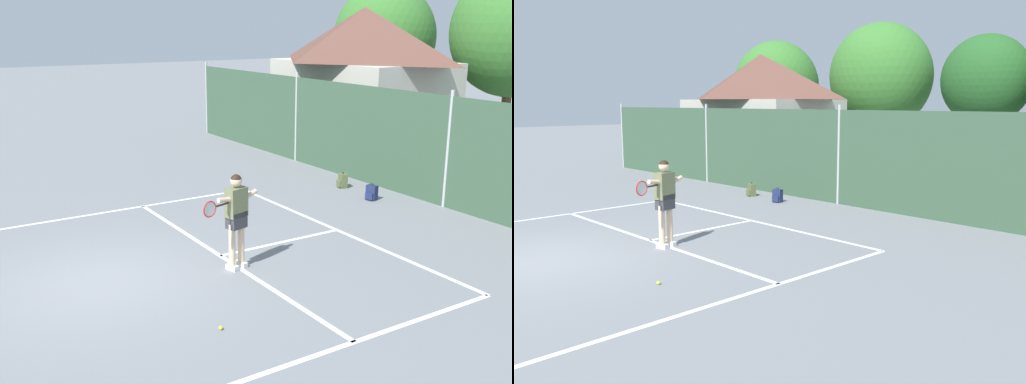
{
  "view_description": "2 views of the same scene",
  "coord_description": "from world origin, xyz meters",
  "views": [
    {
      "loc": [
        10.21,
        -3.06,
        4.53
      ],
      "look_at": [
        -0.88,
        3.88,
        0.93
      ],
      "focal_mm": 43.01,
      "sensor_mm": 36.0,
      "label": 1
    },
    {
      "loc": [
        10.46,
        -3.78,
        3.04
      ],
      "look_at": [
        0.88,
        5.33,
        0.88
      ],
      "focal_mm": 38.63,
      "sensor_mm": 36.0,
      "label": 2
    }
  ],
  "objects": [
    {
      "name": "tennis_ball",
      "position": [
        2.73,
        0.98,
        0.03
      ],
      "size": [
        0.07,
        0.07,
        0.07
      ],
      "primitive_type": "sphere",
      "color": "#CCE033",
      "rests_on": "ground"
    },
    {
      "name": "tennis_player",
      "position": [
        0.74,
        2.42,
        1.11
      ],
      "size": [
        0.5,
        1.38,
        1.85
      ],
      "color": "silver",
      "rests_on": "ground"
    },
    {
      "name": "treeline_backdrop",
      "position": [
        -2.65,
        18.03,
        3.92
      ],
      "size": [
        27.67,
        4.55,
        6.7
      ],
      "color": "brown",
      "rests_on": "ground"
    },
    {
      "name": "clubhouse_building",
      "position": [
        -7.84,
        13.05,
        2.66
      ],
      "size": [
        6.88,
        4.61,
        5.13
      ],
      "color": "beige",
      "rests_on": "ground"
    },
    {
      "name": "backpack_olive",
      "position": [
        -2.84,
        8.02,
        0.19
      ],
      "size": [
        0.32,
        0.3,
        0.46
      ],
      "color": "#566038",
      "rests_on": "ground"
    },
    {
      "name": "backpack_navy",
      "position": [
        -1.44,
        7.84,
        0.19
      ],
      "size": [
        0.32,
        0.29,
        0.46
      ],
      "color": "navy",
      "rests_on": "ground"
    },
    {
      "name": "court_markings",
      "position": [
        0.0,
        0.65,
        0.0
      ],
      "size": [
        8.3,
        11.1,
        0.01
      ],
      "color": "white",
      "rests_on": "ground"
    },
    {
      "name": "chainlink_fence",
      "position": [
        -0.0,
        9.0,
        1.41
      ],
      "size": [
        26.09,
        0.09,
        2.97
      ],
      "color": "#38563D",
      "rests_on": "ground"
    },
    {
      "name": "ground_plane",
      "position": [
        0.0,
        0.0,
        0.0
      ],
      "size": [
        120.0,
        120.0,
        0.0
      ],
      "primitive_type": "plane",
      "color": "slate"
    }
  ]
}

